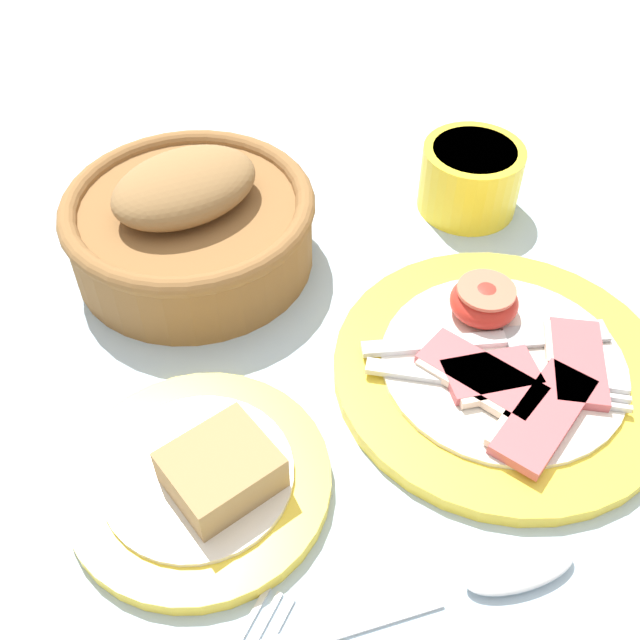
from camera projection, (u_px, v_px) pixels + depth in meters
name	position (u px, v px, depth m)	size (l,w,h in m)	color
ground_plane	(350.00, 416.00, 0.53)	(3.00, 3.00, 0.00)	#A3BCD1
breakfast_plate	(501.00, 364.00, 0.55)	(0.25, 0.25, 0.04)	yellow
bread_plate	(204.00, 478.00, 0.48)	(0.17, 0.17, 0.04)	yellow
sugar_cup	(470.00, 176.00, 0.67)	(0.09, 0.09, 0.06)	yellow
bread_basket	(190.00, 222.00, 0.61)	(0.21, 0.21, 0.10)	brown
teaspoon_by_saucer	(478.00, 583.00, 0.44)	(0.19, 0.03, 0.01)	silver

